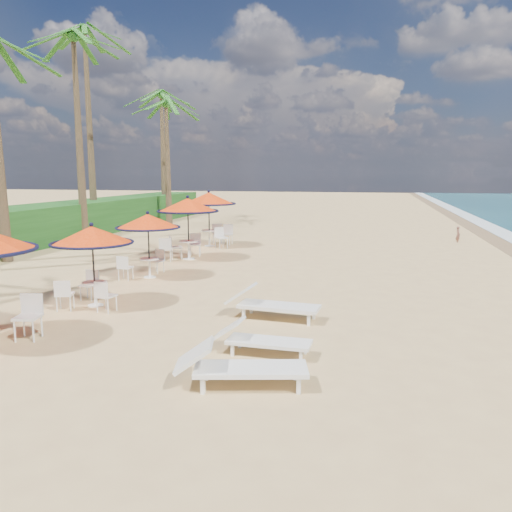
{
  "coord_description": "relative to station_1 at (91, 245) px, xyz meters",
  "views": [
    {
      "loc": [
        2.22,
        -7.78,
        3.37
      ],
      "look_at": [
        -0.76,
        4.81,
        1.2
      ],
      "focal_mm": 35.0,
      "sensor_mm": 36.0,
      "label": 1
    }
  ],
  "objects": [
    {
      "name": "station_3",
      "position": [
        -0.21,
        7.13,
        0.26
      ],
      "size": [
        2.4,
        2.4,
        2.5
      ],
      "color": "black",
      "rests_on": "ground"
    },
    {
      "name": "lounger_far",
      "position": [
        4.58,
        -0.04,
        -1.2
      ],
      "size": [
        2.23,
        0.87,
        0.78
      ],
      "rotation": [
        0.0,
        0.0,
        -0.09
      ],
      "color": "white",
      "rests_on": "ground"
    },
    {
      "name": "station_1",
      "position": [
        0.0,
        0.0,
        0.0
      ],
      "size": [
        2.06,
        2.06,
        2.14
      ],
      "color": "black",
      "rests_on": "ground"
    },
    {
      "name": "palm_6",
      "position": [
        -6.28,
        19.58,
        5.69
      ],
      "size": [
        5.0,
        5.0,
        7.99
      ],
      "color": "brown",
      "rests_on": "ground"
    },
    {
      "name": "lounger_near",
      "position": [
        4.86,
        -3.86,
        -1.22
      ],
      "size": [
        2.19,
        1.13,
        0.75
      ],
      "rotation": [
        0.0,
        0.0,
        0.24
      ],
      "color": "white",
      "rests_on": "ground"
    },
    {
      "name": "station_2",
      "position": [
        -0.18,
        3.58,
        0.08
      ],
      "size": [
        2.07,
        2.08,
        2.16
      ],
      "color": "black",
      "rests_on": "ground"
    },
    {
      "name": "palm_7",
      "position": [
        -8.01,
        22.83,
        6.68
      ],
      "size": [
        5.0,
        5.0,
        9.04
      ],
      "color": "brown",
      "rests_on": "ground"
    },
    {
      "name": "palm_4",
      "position": [
        -7.36,
        11.31,
        7.61
      ],
      "size": [
        5.0,
        5.0,
        10.03
      ],
      "color": "brown",
      "rests_on": "ground"
    },
    {
      "name": "scrub_hedge",
      "position": [
        -8.85,
        7.71,
        -0.67
      ],
      "size": [
        3.0,
        40.0,
        1.8
      ],
      "primitive_type": "cube",
      "color": "#194716",
      "rests_on": "ground"
    },
    {
      "name": "lounger_mid",
      "position": [
        4.87,
        -2.37,
        -1.26
      ],
      "size": [
        1.84,
        0.63,
        0.65
      ],
      "rotation": [
        0.0,
        0.0,
        -0.03
      ],
      "color": "white",
      "rests_on": "ground"
    },
    {
      "name": "station_4",
      "position": [
        -0.41,
        10.73,
        0.33
      ],
      "size": [
        2.48,
        2.48,
        2.59
      ],
      "color": "black",
      "rests_on": "ground"
    },
    {
      "name": "palm_5",
      "position": [
        -8.99,
        14.98,
        8.87
      ],
      "size": [
        5.0,
        5.0,
        11.39
      ],
      "color": "brown",
      "rests_on": "ground"
    },
    {
      "name": "ground",
      "position": [
        4.65,
        -3.29,
        -1.57
      ],
      "size": [
        160.0,
        160.0,
        0.0
      ],
      "primitive_type": "plane",
      "color": "tan",
      "rests_on": "ground"
    },
    {
      "name": "person",
      "position": [
        10.9,
        14.62,
        -1.15
      ],
      "size": [
        0.26,
        0.34,
        0.84
      ],
      "primitive_type": "imported",
      "rotation": [
        0.0,
        0.0,
        1.78
      ],
      "color": "brown",
      "rests_on": "ground"
    }
  ]
}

